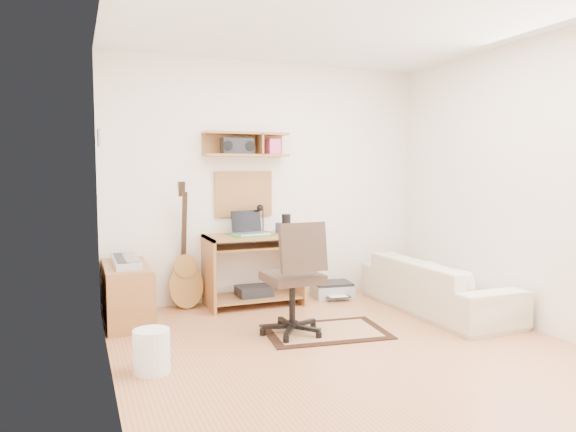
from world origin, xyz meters
name	(u,v)px	position (x,y,z in m)	size (l,w,h in m)	color
floor	(355,354)	(0.00, 0.00, -0.01)	(3.60, 4.00, 0.01)	tan
ceiling	(359,11)	(0.00, 0.00, 2.60)	(3.60, 4.00, 0.01)	white
back_wall	(269,182)	(0.00, 2.00, 1.30)	(3.60, 0.01, 2.60)	white
left_wall	(108,191)	(-1.80, 0.00, 1.30)	(0.01, 4.00, 2.60)	white
right_wall	(536,185)	(1.80, 0.00, 1.30)	(0.01, 4.00, 2.60)	white
wall_shelf	(246,144)	(-0.30, 1.88, 1.70)	(0.90, 0.25, 0.26)	#A4693A
cork_board	(243,194)	(-0.30, 1.98, 1.17)	(0.64, 0.03, 0.49)	tan
wall_photo	(99,137)	(-1.79, 1.50, 1.72)	(0.02, 0.20, 0.15)	#4C8CBF
desk	(254,270)	(-0.27, 1.73, 0.38)	(1.00, 0.55, 0.75)	#A4693A
laptop	(251,223)	(-0.30, 1.71, 0.88)	(0.34, 0.34, 0.26)	silver
speaker	(286,224)	(0.08, 1.68, 0.86)	(0.10, 0.10, 0.21)	black
desk_lamp	(263,219)	(-0.12, 1.87, 0.90)	(0.10, 0.10, 0.31)	black
pencil_cup	(279,228)	(0.05, 1.83, 0.80)	(0.08, 0.08, 0.11)	navy
boombox	(237,146)	(-0.40, 1.87, 1.68)	(0.33, 0.15, 0.17)	black
rug	(326,331)	(0.02, 0.58, 0.01)	(1.06, 0.70, 0.01)	beige
task_chair	(292,277)	(-0.28, 0.63, 0.51)	(0.52, 0.52, 1.01)	#34281F
cabinet	(127,294)	(-1.58, 1.55, 0.28)	(0.40, 0.90, 0.55)	#A4693A
music_keyboard	(126,261)	(-1.58, 1.55, 0.58)	(0.22, 0.71, 0.06)	#B2B5BA
guitar	(185,245)	(-0.97, 1.86, 0.66)	(0.35, 0.22, 1.32)	#B37D37
waste_basket	(152,351)	(-1.53, 0.19, 0.16)	(0.26, 0.26, 0.31)	white
printer	(332,290)	(0.66, 1.73, 0.09)	(0.43, 0.33, 0.16)	#A5A8AA
sofa	(437,276)	(1.38, 0.81, 0.36)	(1.82, 0.53, 0.71)	beige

